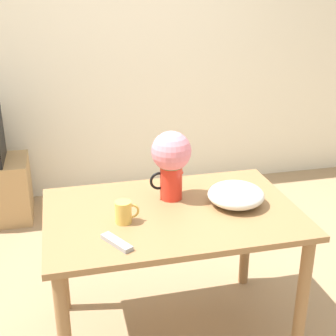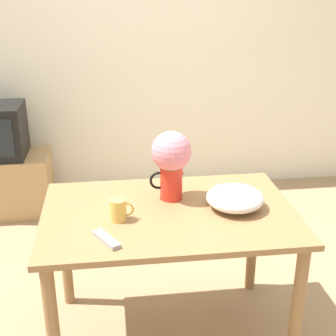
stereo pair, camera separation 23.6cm
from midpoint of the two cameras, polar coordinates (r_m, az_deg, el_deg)
ground_plane at (r=2.81m, az=-1.96°, el=-18.13°), size 12.00×12.00×0.00m
wall_back at (r=4.07m, az=-7.86°, el=14.61°), size 8.00×0.05×2.60m
table at (r=2.36m, az=-2.40°, el=-7.68°), size 1.24×0.82×0.76m
flower_vase at (r=2.35m, az=-2.58°, el=1.13°), size 0.21×0.20×0.36m
coffee_mug at (r=2.20m, az=-8.48°, el=-5.41°), size 0.11×0.08×0.11m
white_bowl at (r=2.35m, az=5.45°, el=-3.33°), size 0.29×0.29×0.11m
remote_control at (r=2.05m, az=-9.61°, el=-9.01°), size 0.12×0.18×0.02m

